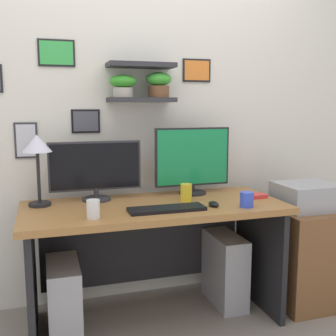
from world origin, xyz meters
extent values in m
plane|color=gray|center=(0.00, 0.00, 0.00)|extent=(8.00, 8.00, 0.00)
cube|color=silver|center=(0.00, 0.44, 1.35)|extent=(4.40, 0.04, 2.70)
cube|color=#2D2D33|center=(0.00, 0.32, 1.38)|extent=(0.43, 0.20, 0.03)
cube|color=#2D2D33|center=(0.00, 0.32, 1.60)|extent=(0.43, 0.20, 0.03)
cylinder|color=#B2A899|center=(-0.12, 0.32, 1.42)|extent=(0.13, 0.13, 0.06)
ellipsoid|color=green|center=(-0.12, 0.32, 1.50)|extent=(0.17, 0.17, 0.08)
cylinder|color=brown|center=(0.12, 0.32, 1.43)|extent=(0.14, 0.14, 0.08)
ellipsoid|color=green|center=(0.12, 0.32, 1.51)|extent=(0.17, 0.17, 0.09)
cube|color=black|center=(-0.35, 0.42, 1.24)|extent=(0.18, 0.02, 0.15)
cube|color=#4C4C56|center=(-0.35, 0.41, 1.24)|extent=(0.16, 0.00, 0.13)
cube|color=black|center=(-0.52, 0.42, 1.67)|extent=(0.23, 0.02, 0.17)
cube|color=green|center=(-0.52, 0.41, 1.67)|extent=(0.20, 0.00, 0.14)
cube|color=#2D2D33|center=(-0.73, 0.42, 1.12)|extent=(0.14, 0.02, 0.23)
cube|color=silver|center=(-0.73, 0.41, 1.12)|extent=(0.12, 0.00, 0.20)
cube|color=black|center=(0.42, 0.42, 1.58)|extent=(0.21, 0.02, 0.16)
cube|color=orange|center=(0.42, 0.41, 1.58)|extent=(0.18, 0.00, 0.13)
cube|color=#9E6B38|center=(0.00, 0.00, 0.73)|extent=(1.57, 0.68, 0.04)
cube|color=black|center=(-0.73, 0.00, 0.35)|extent=(0.04, 0.62, 0.71)
cube|color=black|center=(0.73, 0.00, 0.35)|extent=(0.04, 0.62, 0.71)
cube|color=black|center=(0.00, 0.30, 0.39)|extent=(1.37, 0.02, 0.50)
cylinder|color=#2D2D33|center=(-0.32, 0.21, 0.76)|extent=(0.18, 0.18, 0.02)
cylinder|color=#2D2D33|center=(-0.32, 0.21, 0.80)|extent=(0.03, 0.03, 0.06)
cube|color=#2D2D33|center=(-0.32, 0.22, 0.97)|extent=(0.57, 0.02, 0.31)
cube|color=black|center=(-0.32, 0.21, 0.97)|extent=(0.55, 0.00, 0.28)
cylinder|color=black|center=(0.32, 0.21, 0.76)|extent=(0.18, 0.18, 0.02)
cylinder|color=black|center=(0.32, 0.21, 0.79)|extent=(0.03, 0.03, 0.05)
cube|color=black|center=(0.32, 0.22, 1.00)|extent=(0.52, 0.02, 0.39)
cube|color=#198C4C|center=(0.32, 0.21, 1.00)|extent=(0.49, 0.00, 0.37)
cube|color=black|center=(0.03, -0.17, 0.76)|extent=(0.44, 0.14, 0.02)
ellipsoid|color=black|center=(0.32, -0.16, 0.77)|extent=(0.06, 0.09, 0.03)
cylinder|color=black|center=(-0.66, 0.17, 0.76)|extent=(0.13, 0.13, 0.02)
cylinder|color=black|center=(-0.66, 0.17, 0.92)|extent=(0.02, 0.02, 0.30)
cone|color=silver|center=(-0.66, 0.17, 1.12)|extent=(0.17, 0.17, 0.10)
cylinder|color=blue|center=(0.50, -0.23, 0.80)|extent=(0.08, 0.08, 0.09)
cylinder|color=white|center=(-0.39, -0.21, 0.80)|extent=(0.07, 0.07, 0.10)
cube|color=red|center=(0.68, -0.03, 0.76)|extent=(0.13, 0.09, 0.02)
cylinder|color=yellow|center=(0.21, 0.02, 0.81)|extent=(0.07, 0.07, 0.11)
cube|color=brown|center=(1.04, -0.04, 0.33)|extent=(0.44, 0.50, 0.66)
cube|color=#9E9EA3|center=(1.04, -0.04, 0.74)|extent=(0.38, 0.34, 0.17)
cube|color=#99999E|center=(-0.56, -0.04, 0.23)|extent=(0.18, 0.40, 0.45)
cube|color=#99999E|center=(0.51, 0.08, 0.24)|extent=(0.18, 0.40, 0.48)
camera|label=1|loc=(-0.63, -2.33, 1.34)|focal=43.69mm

